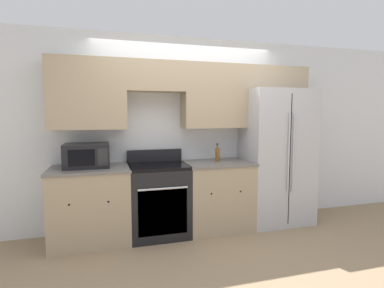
{
  "coord_description": "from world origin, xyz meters",
  "views": [
    {
      "loc": [
        -1.07,
        -3.41,
        1.55
      ],
      "look_at": [
        0.0,
        0.31,
        1.17
      ],
      "focal_mm": 28.0,
      "sensor_mm": 36.0,
      "label": 1
    }
  ],
  "objects_px": {
    "refrigerator": "(274,156)",
    "bottle": "(217,154)",
    "microwave": "(87,155)",
    "oven_range": "(159,199)"
  },
  "relations": [
    {
      "from": "oven_range",
      "to": "microwave",
      "type": "relative_size",
      "value": 2.07
    },
    {
      "from": "refrigerator",
      "to": "bottle",
      "type": "xyz_separation_m",
      "value": [
        -0.89,
        -0.02,
        0.06
      ]
    },
    {
      "from": "refrigerator",
      "to": "oven_range",
      "type": "bearing_deg",
      "value": -177.43
    },
    {
      "from": "bottle",
      "to": "refrigerator",
      "type": "bearing_deg",
      "value": 1.48
    },
    {
      "from": "microwave",
      "to": "oven_range",
      "type": "bearing_deg",
      "value": -3.35
    },
    {
      "from": "oven_range",
      "to": "refrigerator",
      "type": "distance_m",
      "value": 1.78
    },
    {
      "from": "bottle",
      "to": "microwave",
      "type": "bearing_deg",
      "value": -179.87
    },
    {
      "from": "microwave",
      "to": "bottle",
      "type": "relative_size",
      "value": 2.13
    },
    {
      "from": "microwave",
      "to": "refrigerator",
      "type": "bearing_deg",
      "value": 0.6
    },
    {
      "from": "oven_range",
      "to": "microwave",
      "type": "bearing_deg",
      "value": 176.65
    }
  ]
}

